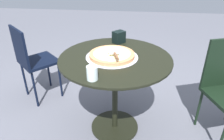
% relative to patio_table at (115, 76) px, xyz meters
% --- Properties ---
extents(ground_plane, '(10.00, 10.00, 0.00)m').
position_rel_patio_table_xyz_m(ground_plane, '(0.00, 0.00, -0.59)').
color(ground_plane, slate).
extents(patio_table, '(0.93, 0.93, 0.76)m').
position_rel_patio_table_xyz_m(patio_table, '(0.00, 0.00, 0.00)').
color(patio_table, black).
rests_on(patio_table, ground).
extents(pizza_on_tray, '(0.43, 0.43, 0.05)m').
position_rel_patio_table_xyz_m(pizza_on_tray, '(-0.00, -0.03, 0.19)').
color(pizza_on_tray, silver).
rests_on(pizza_on_tray, patio_table).
extents(pizza_server, '(0.21, 0.11, 0.02)m').
position_rel_patio_table_xyz_m(pizza_server, '(0.07, 0.00, 0.23)').
color(pizza_server, silver).
rests_on(pizza_server, pizza_on_tray).
extents(drinking_cup, '(0.08, 0.08, 0.10)m').
position_rel_patio_table_xyz_m(drinking_cup, '(0.37, -0.12, 0.22)').
color(drinking_cup, silver).
rests_on(drinking_cup, patio_table).
extents(napkin_dispenser, '(0.13, 0.13, 0.11)m').
position_rel_patio_table_xyz_m(napkin_dispenser, '(-0.33, 0.00, 0.23)').
color(napkin_dispenser, black).
rests_on(napkin_dispenser, patio_table).
extents(patio_chair_near, '(0.51, 0.51, 0.87)m').
position_rel_patio_table_xyz_m(patio_chair_near, '(-0.39, -0.95, -0.07)').
color(patio_chair_near, black).
rests_on(patio_chair_near, ground).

